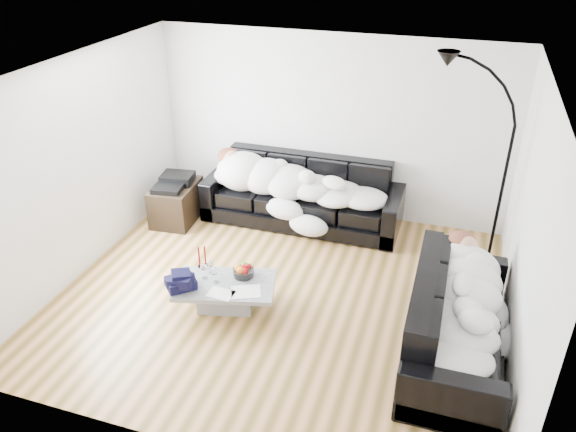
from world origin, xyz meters
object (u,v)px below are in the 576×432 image
(sleeper_back, at_px, (302,181))
(av_cabinet, at_px, (176,202))
(wine_glass_a, at_px, (211,267))
(coffee_table, at_px, (226,295))
(candle_left, at_px, (199,257))
(stereo, at_px, (174,181))
(sleeper_right, at_px, (462,301))
(floor_lamp, at_px, (503,187))
(fruit_bowl, at_px, (243,270))
(wine_glass_c, at_px, (215,275))
(sofa_right, at_px, (458,318))
(wine_glass_b, at_px, (204,271))
(shoes, at_px, (437,372))
(candle_right, at_px, (205,256))
(sofa_back, at_px, (302,193))

(sleeper_back, xyz_separation_m, av_cabinet, (-1.74, -0.46, -0.38))
(wine_glass_a, distance_m, av_cabinet, 2.00)
(coffee_table, height_order, candle_left, candle_left)
(coffee_table, bearing_deg, stereo, 131.75)
(sleeper_back, bearing_deg, sleeper_right, -43.09)
(sleeper_right, relative_size, floor_lamp, 0.79)
(fruit_bowl, distance_m, wine_glass_c, 0.33)
(floor_lamp, bearing_deg, av_cabinet, -177.22)
(sofa_right, bearing_deg, wine_glass_a, 87.68)
(wine_glass_c, xyz_separation_m, av_cabinet, (-1.38, 1.69, -0.14))
(wine_glass_b, relative_size, wine_glass_c, 1.02)
(sofa_right, distance_m, shoes, 0.56)
(fruit_bowl, bearing_deg, shoes, -14.38)
(candle_left, relative_size, candle_right, 1.01)
(candle_right, distance_m, av_cabinet, 1.83)
(wine_glass_a, bearing_deg, floor_lamp, 26.87)
(wine_glass_b, bearing_deg, wine_glass_c, -14.96)
(coffee_table, distance_m, candle_left, 0.54)
(fruit_bowl, height_order, av_cabinet, av_cabinet)
(candle_right, distance_m, stereo, 1.83)
(floor_lamp, bearing_deg, wine_glass_b, -149.08)
(coffee_table, relative_size, shoes, 2.32)
(sleeper_back, bearing_deg, candle_left, -108.71)
(av_cabinet, bearing_deg, sleeper_back, 10.64)
(sofa_back, distance_m, wine_glass_a, 2.11)
(sofa_back, relative_size, sleeper_back, 1.18)
(sofa_right, bearing_deg, stereo, 67.57)
(sofa_back, height_order, sofa_right, sofa_back)
(wine_glass_a, distance_m, candle_left, 0.20)
(sleeper_right, height_order, candle_right, sleeper_right)
(wine_glass_c, bearing_deg, wine_glass_a, 129.84)
(sofa_right, bearing_deg, coffee_table, 90.43)
(coffee_table, bearing_deg, sleeper_back, 83.34)
(coffee_table, height_order, av_cabinet, av_cabinet)
(sofa_back, distance_m, av_cabinet, 1.82)
(sleeper_right, height_order, stereo, sleeper_right)
(fruit_bowl, relative_size, floor_lamp, 0.10)
(floor_lamp, bearing_deg, sleeper_right, -97.64)
(candle_right, xyz_separation_m, stereo, (-1.14, 1.42, 0.16))
(sofa_back, xyz_separation_m, wine_glass_b, (-0.51, -2.16, -0.04))
(sofa_back, xyz_separation_m, fruit_bowl, (-0.10, -1.98, -0.06))
(candle_left, bearing_deg, sofa_back, 71.73)
(sofa_right, height_order, wine_glass_b, sofa_right)
(sofa_right, relative_size, candle_left, 8.07)
(coffee_table, height_order, shoes, coffee_table)
(sleeper_back, xyz_separation_m, candle_right, (-0.60, -1.89, -0.20))
(av_cabinet, height_order, stereo, stereo)
(sofa_back, distance_m, coffee_table, 2.22)
(fruit_bowl, relative_size, stereo, 0.55)
(candle_right, height_order, stereo, stereo)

